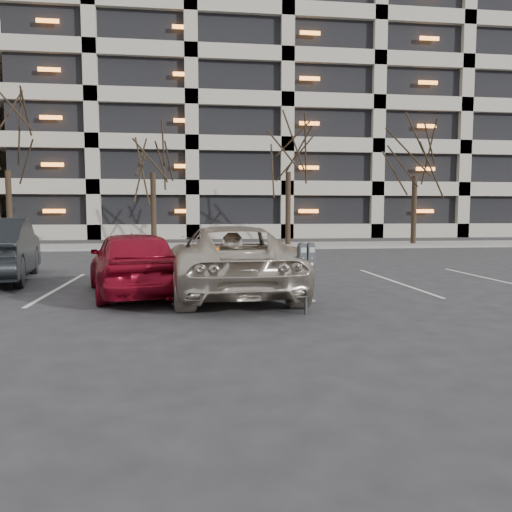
% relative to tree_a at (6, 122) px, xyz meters
% --- Properties ---
extents(ground, '(140.00, 140.00, 0.00)m').
position_rel_tree_a_xyz_m(ground, '(10.00, -16.00, -6.20)').
color(ground, '#28282B').
rests_on(ground, ground).
extents(sidewalk, '(80.00, 4.00, 0.12)m').
position_rel_tree_a_xyz_m(sidewalk, '(10.00, 0.00, -6.14)').
color(sidewalk, gray).
rests_on(sidewalk, ground).
extents(stall_lines, '(16.90, 5.20, 0.00)m').
position_rel_tree_a_xyz_m(stall_lines, '(8.60, -13.70, -6.19)').
color(stall_lines, silver).
rests_on(stall_lines, ground).
extents(parking_garage, '(52.00, 20.00, 19.00)m').
position_rel_tree_a_xyz_m(parking_garage, '(22.00, 17.84, 3.07)').
color(parking_garage, black).
rests_on(parking_garage, ground).
extents(tree_a, '(3.77, 3.77, 8.57)m').
position_rel_tree_a_xyz_m(tree_a, '(0.00, 0.00, 0.00)').
color(tree_a, black).
rests_on(tree_a, ground).
extents(tree_b, '(3.74, 3.74, 8.49)m').
position_rel_tree_a_xyz_m(tree_b, '(7.00, 0.00, -0.06)').
color(tree_b, black).
rests_on(tree_b, ground).
extents(tree_c, '(3.84, 3.84, 8.74)m').
position_rel_tree_a_xyz_m(tree_c, '(14.00, 0.00, 0.12)').
color(tree_c, black).
rests_on(tree_c, ground).
extents(tree_d, '(3.69, 3.69, 8.38)m').
position_rel_tree_a_xyz_m(tree_d, '(21.00, 0.00, -0.14)').
color(tree_d, black).
rests_on(tree_d, ground).
extents(parking_meter, '(0.34, 0.20, 1.25)m').
position_rel_tree_a_xyz_m(parking_meter, '(10.96, -17.50, -5.24)').
color(parking_meter, black).
rests_on(parking_meter, ground).
extents(suv_silver, '(2.80, 5.58, 1.52)m').
position_rel_tree_a_xyz_m(suv_silver, '(9.78, -15.09, -5.44)').
color(suv_silver, beige).
rests_on(suv_silver, ground).
extents(car_red, '(2.63, 4.52, 1.45)m').
position_rel_tree_a_xyz_m(car_red, '(7.68, -14.96, -5.47)').
color(car_red, maroon).
rests_on(car_red, ground).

